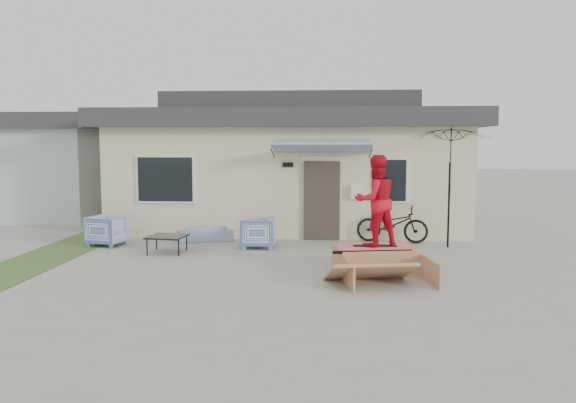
# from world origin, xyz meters

# --- Properties ---
(ground) EXTENTS (90.00, 90.00, 0.00)m
(ground) POSITION_xyz_m (0.00, 0.00, 0.00)
(ground) COLOR #97978C
(ground) RESTS_ON ground
(grass_strip) EXTENTS (1.40, 8.00, 0.01)m
(grass_strip) POSITION_xyz_m (-5.20, 2.00, 0.00)
(grass_strip) COLOR #3E622B
(grass_strip) RESTS_ON ground
(house) EXTENTS (10.80, 8.49, 4.10)m
(house) POSITION_xyz_m (0.00, 7.99, 1.94)
(house) COLOR beige
(house) RESTS_ON ground
(neighbor_house) EXTENTS (8.60, 7.60, 3.50)m
(neighbor_house) POSITION_xyz_m (-10.50, 10.00, 1.78)
(neighbor_house) COLOR #B1BCC7
(neighbor_house) RESTS_ON ground
(loveseat) EXTENTS (1.47, 0.87, 0.55)m
(loveseat) POSITION_xyz_m (-2.05, 4.07, 0.28)
(loveseat) COLOR #385AA2
(loveseat) RESTS_ON ground
(armchair_left) EXTENTS (0.90, 0.94, 0.84)m
(armchair_left) POSITION_xyz_m (-4.38, 3.25, 0.42)
(armchair_left) COLOR #385AA2
(armchair_left) RESTS_ON ground
(armchair_right) EXTENTS (0.77, 0.82, 0.83)m
(armchair_right) POSITION_xyz_m (-0.55, 3.22, 0.42)
(armchair_right) COLOR #385AA2
(armchair_right) RESTS_ON ground
(coffee_table) EXTENTS (0.92, 0.92, 0.41)m
(coffee_table) POSITION_xyz_m (-2.60, 2.40, 0.20)
(coffee_table) COLOR black
(coffee_table) RESTS_ON ground
(bicycle) EXTENTS (1.92, 0.93, 1.18)m
(bicycle) POSITION_xyz_m (2.83, 4.23, 0.59)
(bicycle) COLOR black
(bicycle) RESTS_ON ground
(patio_umbrella) EXTENTS (2.39, 2.32, 2.20)m
(patio_umbrella) POSITION_xyz_m (4.14, 3.64, 1.75)
(patio_umbrella) COLOR black
(patio_umbrella) RESTS_ON ground
(skate_ramp) EXTENTS (1.90, 2.31, 0.52)m
(skate_ramp) POSITION_xyz_m (2.14, 0.67, 0.26)
(skate_ramp) COLOR #AB764E
(skate_ramp) RESTS_ON ground
(skateboard) EXTENTS (0.88, 0.29, 0.05)m
(skateboard) POSITION_xyz_m (2.13, 0.72, 0.54)
(skateboard) COLOR black
(skateboard) RESTS_ON skate_ramp
(skater) EXTENTS (1.09, 0.99, 1.82)m
(skater) POSITION_xyz_m (2.13, 0.72, 1.48)
(skater) COLOR red
(skater) RESTS_ON skateboard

